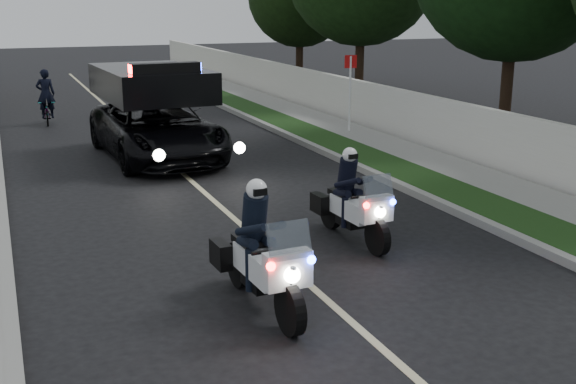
# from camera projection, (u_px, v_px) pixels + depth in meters

# --- Properties ---
(ground) EXTENTS (120.00, 120.00, 0.00)m
(ground) POSITION_uv_depth(u_px,v_px,m) (356.00, 326.00, 9.12)
(ground) COLOR black
(ground) RESTS_ON ground
(curb_right) EXTENTS (0.20, 60.00, 0.15)m
(curb_right) POSITION_uv_depth(u_px,v_px,m) (319.00, 149.00, 19.54)
(curb_right) COLOR gray
(curb_right) RESTS_ON ground
(grass_verge) EXTENTS (1.20, 60.00, 0.16)m
(grass_verge) POSITION_uv_depth(u_px,v_px,m) (342.00, 147.00, 19.79)
(grass_verge) COLOR #193814
(grass_verge) RESTS_ON ground
(sidewalk_right) EXTENTS (1.40, 60.00, 0.16)m
(sidewalk_right) POSITION_uv_depth(u_px,v_px,m) (383.00, 144.00, 20.27)
(sidewalk_right) COLOR gray
(sidewalk_right) RESTS_ON ground
(property_wall) EXTENTS (0.22, 60.00, 1.50)m
(property_wall) POSITION_uv_depth(u_px,v_px,m) (414.00, 118.00, 20.46)
(property_wall) COLOR beige
(property_wall) RESTS_ON ground
(lane_marking) EXTENTS (0.12, 50.00, 0.01)m
(lane_marking) POSITION_uv_depth(u_px,v_px,m) (173.00, 165.00, 18.05)
(lane_marking) COLOR #BFB78C
(lane_marking) RESTS_ON ground
(police_moto_left) EXTENTS (0.84, 2.13, 1.78)m
(police_moto_left) POSITION_uv_depth(u_px,v_px,m) (262.00, 307.00, 9.67)
(police_moto_left) COLOR silver
(police_moto_left) RESTS_ON ground
(police_moto_right) EXTENTS (0.77, 1.95, 1.63)m
(police_moto_right) POSITION_uv_depth(u_px,v_px,m) (352.00, 240.00, 12.39)
(police_moto_right) COLOR silver
(police_moto_right) RESTS_ON ground
(police_suv) EXTENTS (2.93, 5.81, 2.76)m
(police_suv) POSITION_uv_depth(u_px,v_px,m) (158.00, 158.00, 18.82)
(police_suv) COLOR black
(police_suv) RESTS_ON ground
(bicycle) EXTENTS (0.62, 1.55, 0.79)m
(bicycle) POSITION_uv_depth(u_px,v_px,m) (48.00, 124.00, 24.02)
(bicycle) COLOR black
(bicycle) RESTS_ON ground
(cyclist) EXTENTS (0.61, 0.43, 1.64)m
(cyclist) POSITION_uv_depth(u_px,v_px,m) (48.00, 124.00, 24.02)
(cyclist) COLOR black
(cyclist) RESTS_ON ground
(sign_post) EXTENTS (0.44, 0.44, 2.53)m
(sign_post) POSITION_uv_depth(u_px,v_px,m) (349.00, 135.00, 21.98)
(sign_post) COLOR #A4250B
(sign_post) RESTS_ON ground
(tree_right_c) EXTENTS (6.22, 6.22, 10.37)m
(tree_right_c) POSITION_uv_depth(u_px,v_px,m) (503.00, 136.00, 21.95)
(tree_right_c) COLOR black
(tree_right_c) RESTS_ON ground
(tree_right_d) EXTENTS (7.33, 7.33, 10.28)m
(tree_right_d) POSITION_uv_depth(u_px,v_px,m) (358.00, 101.00, 29.62)
(tree_right_d) COLOR #183712
(tree_right_d) RESTS_ON ground
(tree_right_e) EXTENTS (6.25, 6.25, 8.38)m
(tree_right_e) POSITION_uv_depth(u_px,v_px,m) (299.00, 84.00, 35.28)
(tree_right_e) COLOR black
(tree_right_e) RESTS_ON ground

